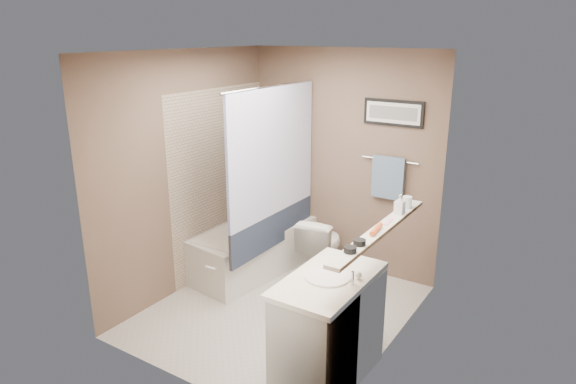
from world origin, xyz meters
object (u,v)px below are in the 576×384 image
Objects in this scene: hair_brush_front at (376,229)px; vanity at (328,331)px; toilet at (321,246)px; candle_bowl_far at (360,242)px; glass_jar at (407,202)px; soap_bottle at (400,204)px; bathtub at (253,248)px; candle_bowl_near at (350,250)px.

vanity is at bearing -116.36° from hair_brush_front.
candle_bowl_far is at bearing 118.25° from toilet.
glass_jar is 0.18m from soap_bottle.
vanity is 0.85m from hair_brush_front.
bathtub is 15.00× the size of glass_jar.
vanity is 1.29m from glass_jar.
vanity reaches higher than bathtub.
glass_jar reaches higher than hair_brush_front.
candle_bowl_near is (1.08, -1.56, 0.79)m from toilet.
glass_jar is (0.19, 1.02, 0.77)m from vanity.
toilet is 1.75m from hair_brush_front.
hair_brush_front is at bearing 66.43° from vanity.
bathtub is 16.67× the size of candle_bowl_far.
candle_bowl_far is at bearing -90.00° from soap_bottle.
hair_brush_front is 0.48m from soap_bottle.
hair_brush_front reaches higher than candle_bowl_far.
candle_bowl_near is 0.55× the size of soap_bottle.
glass_jar is at bearing 90.00° from candle_bowl_near.
soap_bottle is (0.00, 0.48, 0.06)m from hair_brush_front.
candle_bowl_near is at bearing -17.66° from vanity.
toilet is 7.57× the size of candle_bowl_near.
vanity is 0.76m from candle_bowl_near.
hair_brush_front is at bearing -90.00° from soap_bottle.
glass_jar is (0.00, 0.65, 0.03)m from hair_brush_front.
candle_bowl_far is at bearing -90.00° from hair_brush_front.
hair_brush_front is at bearing -90.00° from glass_jar.
toilet is 2.06m from candle_bowl_near.
vanity is 9.00× the size of glass_jar.
bathtub is at bearing 168.96° from soap_bottle.
vanity is 10.00× the size of candle_bowl_near.
hair_brush_front is (0.00, 0.29, 0.00)m from candle_bowl_far.
candle_bowl_near is 1.00× the size of candle_bowl_far.
bathtub is 9.12× the size of soap_bottle.
bathtub is 16.67× the size of candle_bowl_near.
toilet is 7.57× the size of candle_bowl_far.
glass_jar is 0.61× the size of soap_bottle.
bathtub is at bearing 174.41° from glass_jar.
vanity reaches higher than toilet.
hair_brush_front reaches higher than bathtub.
soap_bottle is (0.19, 0.85, 0.80)m from vanity.
toilet is 1.94m from candle_bowl_far.
bathtub is at bearing 145.93° from vanity.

